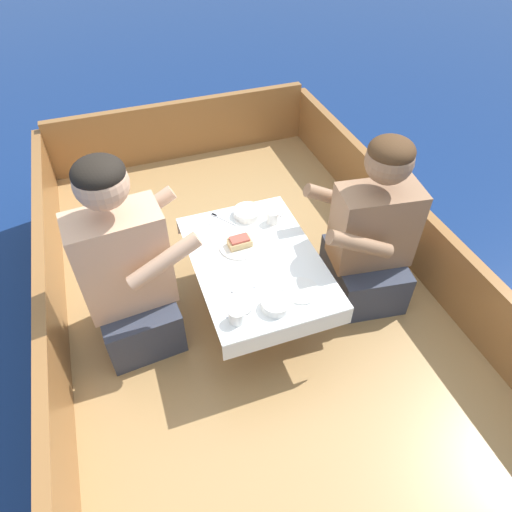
{
  "coord_description": "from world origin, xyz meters",
  "views": [
    {
      "loc": [
        -0.53,
        -1.5,
        2.25
      ],
      "look_at": [
        0.0,
        -0.0,
        0.73
      ],
      "focal_mm": 32.0,
      "sensor_mm": 36.0,
      "label": 1
    }
  ],
  "objects_px": {
    "person_starboard": "(370,238)",
    "coffee_cup_starboard": "(237,315)",
    "person_port": "(128,273)",
    "coffee_cup_port": "(273,217)",
    "sandwich": "(240,242)"
  },
  "relations": [
    {
      "from": "person_port",
      "to": "person_starboard",
      "type": "xyz_separation_m",
      "value": [
        1.2,
        -0.13,
        -0.03
      ]
    },
    {
      "from": "person_port",
      "to": "coffee_cup_port",
      "type": "bearing_deg",
      "value": 6.81
    },
    {
      "from": "coffee_cup_port",
      "to": "person_port",
      "type": "bearing_deg",
      "value": -168.26
    },
    {
      "from": "coffee_cup_port",
      "to": "coffee_cup_starboard",
      "type": "relative_size",
      "value": 0.93
    },
    {
      "from": "person_port",
      "to": "coffee_cup_port",
      "type": "relative_size",
      "value": 11.14
    },
    {
      "from": "sandwich",
      "to": "person_starboard",
      "type": "bearing_deg",
      "value": -14.26
    },
    {
      "from": "person_port",
      "to": "sandwich",
      "type": "height_order",
      "value": "person_port"
    },
    {
      "from": "person_starboard",
      "to": "coffee_cup_starboard",
      "type": "bearing_deg",
      "value": 26.95
    },
    {
      "from": "person_starboard",
      "to": "coffee_cup_starboard",
      "type": "relative_size",
      "value": 9.61
    },
    {
      "from": "sandwich",
      "to": "coffee_cup_starboard",
      "type": "relative_size",
      "value": 1.17
    },
    {
      "from": "coffee_cup_port",
      "to": "sandwich",
      "type": "bearing_deg",
      "value": -151.04
    },
    {
      "from": "person_port",
      "to": "person_starboard",
      "type": "bearing_deg",
      "value": -11.0
    },
    {
      "from": "person_port",
      "to": "coffee_cup_starboard",
      "type": "distance_m",
      "value": 0.57
    },
    {
      "from": "person_starboard",
      "to": "coffee_cup_starboard",
      "type": "height_order",
      "value": "person_starboard"
    },
    {
      "from": "sandwich",
      "to": "coffee_cup_port",
      "type": "xyz_separation_m",
      "value": [
        0.23,
        0.13,
        0.0
      ]
    }
  ]
}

